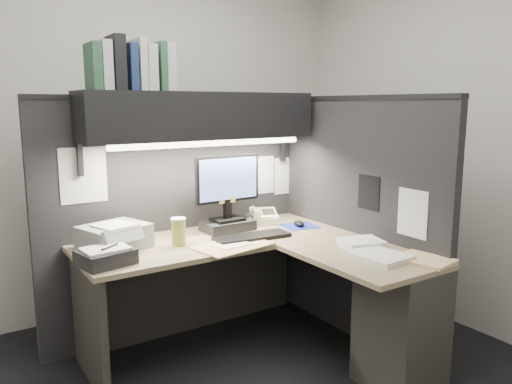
% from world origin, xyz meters
% --- Properties ---
extents(wall_back, '(3.50, 0.04, 2.70)m').
position_xyz_m(wall_back, '(0.00, 1.50, 1.35)').
color(wall_back, silver).
rests_on(wall_back, floor).
extents(wall_right, '(0.04, 3.00, 2.70)m').
position_xyz_m(wall_right, '(1.75, 0.00, 1.35)').
color(wall_right, silver).
rests_on(wall_right, floor).
extents(partition_back, '(1.90, 0.06, 1.60)m').
position_xyz_m(partition_back, '(0.03, 0.93, 0.80)').
color(partition_back, black).
rests_on(partition_back, floor).
extents(partition_right, '(0.06, 1.50, 1.60)m').
position_xyz_m(partition_right, '(0.98, 0.18, 0.80)').
color(partition_right, black).
rests_on(partition_right, floor).
extents(desk, '(1.70, 1.53, 0.73)m').
position_xyz_m(desk, '(0.43, -0.00, 0.44)').
color(desk, '#988361').
rests_on(desk, floor).
extents(overhead_shelf, '(1.55, 0.34, 0.30)m').
position_xyz_m(overhead_shelf, '(0.12, 0.75, 1.50)').
color(overhead_shelf, black).
rests_on(overhead_shelf, partition_back).
extents(task_light_tube, '(1.32, 0.04, 0.04)m').
position_xyz_m(task_light_tube, '(0.12, 0.61, 1.33)').
color(task_light_tube, white).
rests_on(task_light_tube, overhead_shelf).
extents(monitor, '(0.47, 0.22, 0.51)m').
position_xyz_m(monitor, '(0.28, 0.68, 0.93)').
color(monitor, black).
rests_on(monitor, desk).
extents(keyboard, '(0.51, 0.21, 0.02)m').
position_xyz_m(keyboard, '(0.30, 0.41, 0.74)').
color(keyboard, black).
rests_on(keyboard, desk).
extents(mousepad, '(0.27, 0.25, 0.00)m').
position_xyz_m(mousepad, '(0.76, 0.51, 0.73)').
color(mousepad, '#1C2D9C').
rests_on(mousepad, desk).
extents(mouse, '(0.09, 0.12, 0.04)m').
position_xyz_m(mouse, '(0.74, 0.50, 0.75)').
color(mouse, black).
rests_on(mouse, mousepad).
extents(telephone, '(0.27, 0.27, 0.08)m').
position_xyz_m(telephone, '(0.59, 0.72, 0.77)').
color(telephone, beige).
rests_on(telephone, desk).
extents(coffee_cup, '(0.10, 0.10, 0.16)m').
position_xyz_m(coffee_cup, '(-0.15, 0.53, 0.81)').
color(coffee_cup, '#B0AB46').
rests_on(coffee_cup, desk).
extents(printer, '(0.43, 0.39, 0.14)m').
position_xyz_m(printer, '(-0.50, 0.67, 0.80)').
color(printer, gray).
rests_on(printer, desk).
extents(notebook_stack, '(0.31, 0.27, 0.08)m').
position_xyz_m(notebook_stack, '(-0.63, 0.40, 0.77)').
color(notebook_stack, black).
rests_on(notebook_stack, desk).
extents(open_folder, '(0.49, 0.37, 0.01)m').
position_xyz_m(open_folder, '(0.11, 0.33, 0.73)').
color(open_folder, '#D9B47A').
rests_on(open_folder, desk).
extents(paper_stack_a, '(0.28, 0.26, 0.05)m').
position_xyz_m(paper_stack_a, '(0.75, -0.10, 0.75)').
color(paper_stack_a, white).
rests_on(paper_stack_a, desk).
extents(paper_stack_b, '(0.26, 0.32, 0.03)m').
position_xyz_m(paper_stack_b, '(0.66, -0.32, 0.75)').
color(paper_stack_b, white).
rests_on(paper_stack_b, desk).
extents(manila_stack, '(0.27, 0.32, 0.02)m').
position_xyz_m(manila_stack, '(0.84, -0.49, 0.74)').
color(manila_stack, '#D9B47A').
rests_on(manila_stack, desk).
extents(binder_row, '(0.50, 0.24, 0.31)m').
position_xyz_m(binder_row, '(-0.33, 0.74, 1.79)').
color(binder_row, '#295239').
rests_on(binder_row, overhead_shelf).
extents(pinned_papers, '(1.76, 1.31, 0.51)m').
position_xyz_m(pinned_papers, '(0.42, 0.56, 1.05)').
color(pinned_papers, white).
rests_on(pinned_papers, partition_back).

